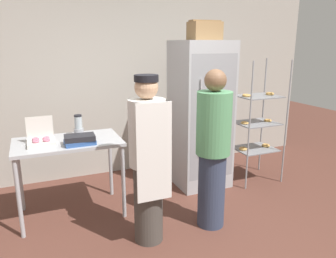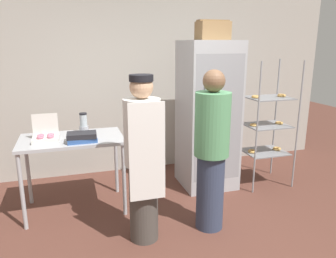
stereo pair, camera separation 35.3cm
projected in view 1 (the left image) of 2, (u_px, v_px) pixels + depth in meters
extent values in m
plane|color=brown|center=(198.00, 254.00, 3.11)|extent=(14.00, 14.00, 0.00)
cube|color=#ADA89E|center=(124.00, 79.00, 4.91)|extent=(6.40, 0.12, 2.85)
cube|color=#ADAFB5|center=(200.00, 115.00, 4.48)|extent=(0.71, 0.69, 1.98)
cube|color=#93959B|center=(213.00, 119.00, 4.18)|extent=(0.65, 0.02, 1.62)
cylinder|color=silver|center=(200.00, 118.00, 4.07)|extent=(0.02, 0.02, 0.97)
cylinder|color=#93969B|center=(249.00, 128.00, 4.29)|extent=(0.02, 0.02, 1.73)
cylinder|color=#93969B|center=(286.00, 124.00, 4.52)|extent=(0.02, 0.02, 1.73)
cylinder|color=#93969B|center=(228.00, 120.00, 4.74)|extent=(0.02, 0.02, 1.73)
cylinder|color=#93969B|center=(263.00, 116.00, 4.97)|extent=(0.02, 0.02, 1.73)
cube|color=gray|center=(255.00, 149.00, 4.73)|extent=(0.57, 0.47, 0.01)
torus|color=#DBA351|center=(243.00, 149.00, 4.65)|extent=(0.11, 0.11, 0.04)
torus|color=#DBA351|center=(266.00, 145.00, 4.80)|extent=(0.11, 0.11, 0.04)
cube|color=gray|center=(256.00, 123.00, 4.63)|extent=(0.57, 0.47, 0.01)
torus|color=#DBA351|center=(245.00, 123.00, 4.55)|extent=(0.11, 0.11, 0.03)
torus|color=#DBA351|center=(268.00, 120.00, 4.70)|extent=(0.11, 0.11, 0.03)
cube|color=gray|center=(258.00, 96.00, 4.54)|extent=(0.57, 0.47, 0.01)
torus|color=#DBA351|center=(246.00, 95.00, 4.46)|extent=(0.11, 0.11, 0.03)
torus|color=#DBA351|center=(270.00, 94.00, 4.61)|extent=(0.11, 0.11, 0.03)
cube|color=#ADAFB5|center=(68.00, 142.00, 3.64)|extent=(1.16, 0.70, 0.04)
cylinder|color=#ADAFB5|center=(19.00, 199.00, 3.27)|extent=(0.04, 0.04, 0.86)
cylinder|color=#ADAFB5|center=(123.00, 182.00, 3.68)|extent=(0.04, 0.04, 0.86)
cylinder|color=#ADAFB5|center=(20.00, 177.00, 3.83)|extent=(0.04, 0.04, 0.86)
cylinder|color=#ADAFB5|center=(111.00, 164.00, 4.23)|extent=(0.04, 0.04, 0.86)
cube|color=silver|center=(41.00, 143.00, 3.47)|extent=(0.28, 0.24, 0.05)
cube|color=silver|center=(40.00, 127.00, 3.54)|extent=(0.27, 0.01, 0.24)
torus|color=#C66B84|center=(36.00, 141.00, 3.40)|extent=(0.08, 0.08, 0.02)
torus|color=#C66B84|center=(47.00, 140.00, 3.44)|extent=(0.08, 0.08, 0.02)
torus|color=#C66B84|center=(36.00, 139.00, 3.48)|extent=(0.08, 0.08, 0.02)
torus|color=#C66B84|center=(46.00, 138.00, 3.52)|extent=(0.08, 0.08, 0.02)
cylinder|color=#99999E|center=(79.00, 132.00, 3.82)|extent=(0.11, 0.11, 0.09)
cylinder|color=#B2BCC1|center=(78.00, 122.00, 3.79)|extent=(0.09, 0.09, 0.14)
cylinder|color=black|center=(78.00, 116.00, 3.77)|extent=(0.09, 0.09, 0.02)
cube|color=#2D5193|center=(80.00, 142.00, 3.50)|extent=(0.32, 0.21, 0.05)
cube|color=#232328|center=(80.00, 138.00, 3.48)|extent=(0.33, 0.22, 0.06)
cube|color=#937047|center=(205.00, 31.00, 4.20)|extent=(0.40, 0.27, 0.23)
cube|color=olive|center=(205.00, 21.00, 4.17)|extent=(0.40, 0.14, 0.02)
cylinder|color=#47423D|center=(148.00, 203.00, 3.24)|extent=(0.29, 0.29, 0.81)
cylinder|color=silver|center=(147.00, 133.00, 3.06)|extent=(0.35, 0.35, 0.64)
sphere|color=tan|center=(146.00, 87.00, 2.95)|extent=(0.22, 0.22, 0.22)
cube|color=white|center=(154.00, 153.00, 2.93)|extent=(0.34, 0.02, 0.92)
cylinder|color=black|center=(146.00, 78.00, 2.93)|extent=(0.22, 0.22, 0.06)
cylinder|color=#333D56|center=(211.00, 190.00, 3.52)|extent=(0.29, 0.29, 0.82)
cylinder|color=#569966|center=(214.00, 123.00, 3.34)|extent=(0.36, 0.36, 0.65)
sphere|color=brown|center=(215.00, 80.00, 3.23)|extent=(0.22, 0.22, 0.22)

